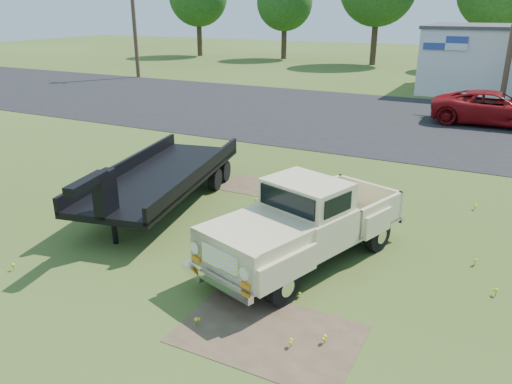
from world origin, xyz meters
The scene contains 9 objects.
ground centered at (0.00, 0.00, 0.00)m, with size 140.00×140.00×0.00m, color #384E19.
asphalt_lot centered at (0.00, 15.00, 0.00)m, with size 90.00×14.00×0.02m, color black.
dirt_patch_a centered at (1.50, -3.00, 0.00)m, with size 3.00×2.00×0.01m, color #4C3C28.
dirt_patch_b centered at (-2.00, 3.50, 0.00)m, with size 2.20×1.60×0.01m, color #4C3C28.
utility_pole_west centered at (-22.00, 22.00, 4.60)m, with size 1.60×0.30×9.00m.
treeline_b centered at (-18.00, 41.00, 5.67)m, with size 5.76×5.76×8.57m.
vintage_pickup_truck centered at (1.07, -0.32, 0.93)m, with size 1.98×5.10×1.85m, color tan, non-canonical shape.
flatbed_trailer centered at (-3.70, 1.03, 0.94)m, with size 2.29×6.87×1.87m, color black, non-canonical shape.
red_pickup centered at (3.85, 16.16, 0.77)m, with size 2.55×5.52×1.54m, color maroon.
Camera 1 is at (4.53, -9.36, 5.16)m, focal length 35.00 mm.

